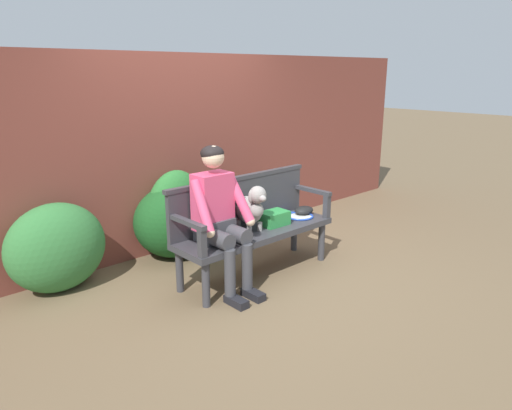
% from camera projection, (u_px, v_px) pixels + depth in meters
% --- Properties ---
extents(ground_plane, '(40.00, 40.00, 0.00)m').
position_uv_depth(ground_plane, '(256.00, 274.00, 4.74)').
color(ground_plane, brown).
extents(brick_garden_fence, '(8.00, 0.30, 2.16)m').
position_uv_depth(brick_garden_fence, '(176.00, 151.00, 5.39)').
color(brick_garden_fence, brown).
rests_on(brick_garden_fence, ground).
extents(hedge_bush_far_left, '(0.71, 0.43, 0.94)m').
position_uv_depth(hedge_bush_far_left, '(177.00, 212.00, 5.17)').
color(hedge_bush_far_left, '#286B2D').
rests_on(hedge_bush_far_left, ground).
extents(hedge_bush_mid_left, '(0.91, 0.56, 0.83)m').
position_uv_depth(hedge_bush_mid_left, '(56.00, 248.00, 4.29)').
color(hedge_bush_mid_left, '#337538').
rests_on(hedge_bush_mid_left, ground).
extents(hedge_bush_far_right, '(0.94, 0.78, 0.80)m').
position_uv_depth(hedge_bush_far_right, '(176.00, 220.00, 5.13)').
color(hedge_bush_far_right, '#194C1E').
rests_on(hedge_bush_far_right, ground).
extents(hedge_bush_mid_right, '(0.88, 0.81, 0.66)m').
position_uv_depth(hedge_bush_mid_right, '(194.00, 222.00, 5.32)').
color(hedge_bush_mid_right, '#1E5B23').
rests_on(hedge_bush_mid_right, ground).
extents(garden_bench, '(1.70, 0.52, 0.47)m').
position_uv_depth(garden_bench, '(256.00, 235.00, 4.63)').
color(garden_bench, '#38383D').
rests_on(garden_bench, ground).
extents(bench_backrest, '(1.74, 0.06, 0.50)m').
position_uv_depth(bench_backrest, '(240.00, 200.00, 4.70)').
color(bench_backrest, '#38383D').
rests_on(bench_backrest, garden_bench).
extents(bench_armrest_left_end, '(0.06, 0.52, 0.28)m').
position_uv_depth(bench_armrest_left_end, '(193.00, 231.00, 3.96)').
color(bench_armrest_left_end, '#38383D').
rests_on(bench_armrest_left_end, garden_bench).
extents(bench_armrest_right_end, '(0.06, 0.52, 0.28)m').
position_uv_depth(bench_armrest_right_end, '(318.00, 197.00, 5.02)').
color(bench_armrest_right_end, '#38383D').
rests_on(bench_armrest_right_end, garden_bench).
extents(person_seated, '(0.56, 0.66, 1.34)m').
position_uv_depth(person_seated, '(219.00, 213.00, 4.22)').
color(person_seated, black).
rests_on(person_seated, ground).
extents(dog_on_bench, '(0.27, 0.47, 0.46)m').
position_uv_depth(dog_on_bench, '(251.00, 207.00, 4.52)').
color(dog_on_bench, gray).
rests_on(dog_on_bench, garden_bench).
extents(tennis_racket, '(0.32, 0.57, 0.03)m').
position_uv_depth(tennis_racket, '(298.00, 215.00, 5.02)').
color(tennis_racket, blue).
rests_on(tennis_racket, garden_bench).
extents(baseball_glove, '(0.24, 0.19, 0.09)m').
position_uv_depth(baseball_glove, '(304.00, 210.00, 5.09)').
color(baseball_glove, black).
rests_on(baseball_glove, garden_bench).
extents(sports_bag, '(0.29, 0.21, 0.14)m').
position_uv_depth(sports_bag, '(274.00, 218.00, 4.73)').
color(sports_bag, '#2D8E42').
rests_on(sports_bag, garden_bench).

